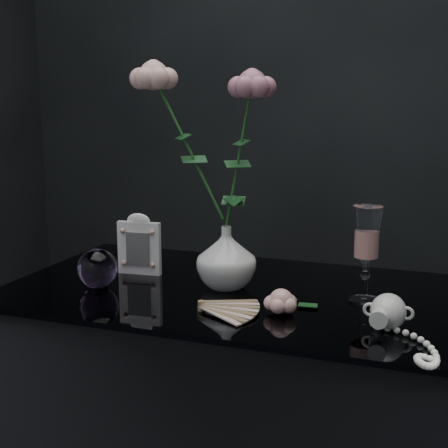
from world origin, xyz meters
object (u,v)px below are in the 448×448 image
at_px(wine_glass, 366,255).
at_px(loose_rose, 281,301).
at_px(paperweight, 97,268).
at_px(picture_frame, 139,244).
at_px(pearl_jar, 388,310).
at_px(vase, 226,257).

xyz_separation_m(wine_glass, loose_rose, (-0.14, -0.13, -0.08)).
distance_m(paperweight, loose_rose, 0.43).
distance_m(wine_glass, paperweight, 0.59).
xyz_separation_m(wine_glass, picture_frame, (-0.54, 0.03, -0.03)).
bearing_deg(wine_glass, paperweight, -169.76).
distance_m(wine_glass, pearl_jar, 0.17).
xyz_separation_m(paperweight, loose_rose, (0.43, -0.03, -0.02)).
distance_m(picture_frame, paperweight, 0.14).
bearing_deg(vase, picture_frame, 171.61).
bearing_deg(paperweight, loose_rose, -3.50).
height_order(picture_frame, pearl_jar, picture_frame).
relative_size(wine_glass, loose_rose, 1.39).
xyz_separation_m(vase, paperweight, (-0.27, -0.10, -0.03)).
bearing_deg(loose_rose, wine_glass, 64.62).
distance_m(picture_frame, pearl_jar, 0.62).
relative_size(vase, wine_glass, 0.69).
xyz_separation_m(vase, wine_glass, (0.30, 0.01, 0.03)).
bearing_deg(picture_frame, pearl_jar, -20.34).
height_order(paperweight, pearl_jar, paperweight).
bearing_deg(wine_glass, pearl_jar, -66.15).
bearing_deg(picture_frame, vase, -13.14).
bearing_deg(pearl_jar, loose_rose, 176.85).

